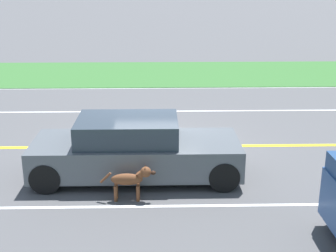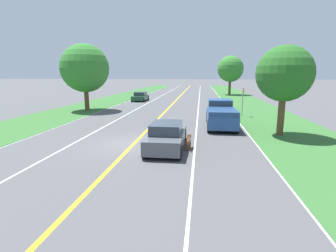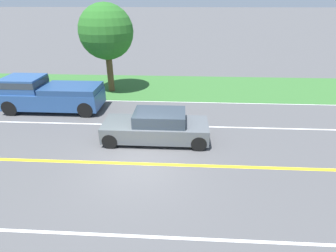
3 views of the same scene
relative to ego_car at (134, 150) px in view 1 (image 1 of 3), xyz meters
The scene contains 8 objects.
ground_plane 2.17m from the ego_car, 164.69° to the left, with size 400.00×400.00×0.00m, color #4C4C4F.
centre_divider_line 2.17m from the ego_car, 164.69° to the left, with size 0.18×160.00×0.01m, color yellow.
lane_edge_line_left 9.03m from the ego_car, behind, with size 0.14×160.00×0.01m, color white.
lane_dash_same_dir 1.74m from the ego_car, 19.88° to the left, with size 0.10×160.00×0.01m, color white.
lane_dash_oncoming 5.56m from the ego_car, behind, with size 0.10×160.00×0.01m, color white.
grass_verge_left 12.02m from the ego_car, behind, with size 6.00×160.00×0.03m, color #33662D.
ego_car is the anchor object (origin of this frame).
dog 1.20m from the ego_car, ahead, with size 0.24×1.17×0.76m.
Camera 1 is at (12.06, -0.01, 4.48)m, focal length 50.00 mm.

